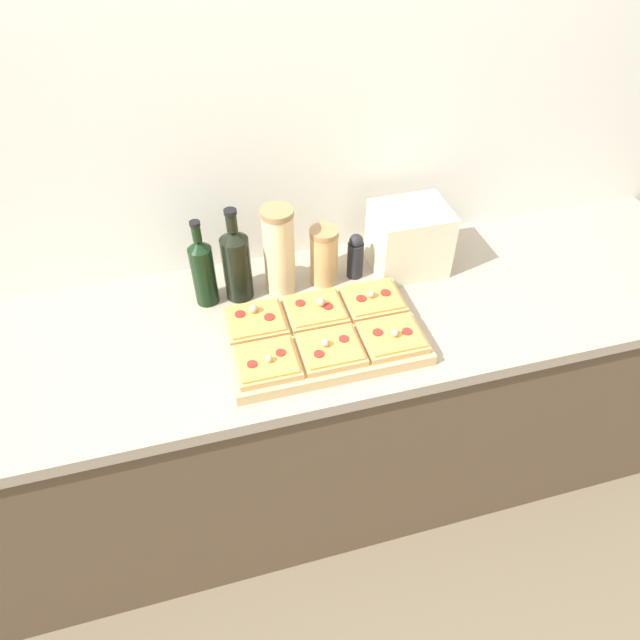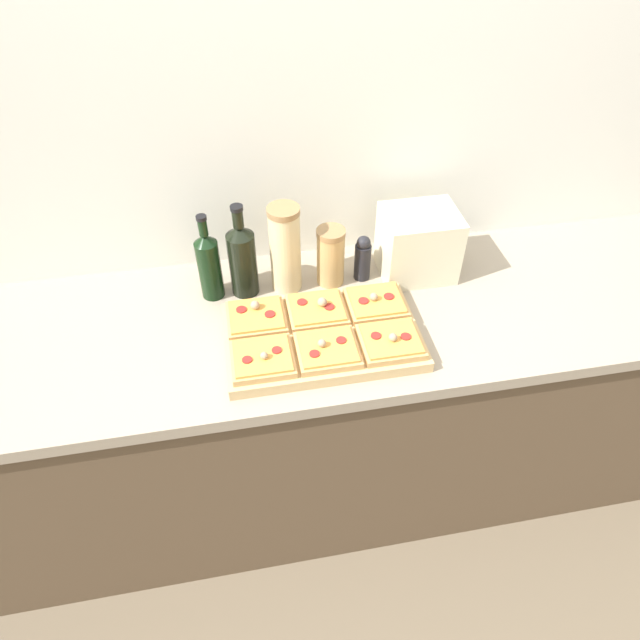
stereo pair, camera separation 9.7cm
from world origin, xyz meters
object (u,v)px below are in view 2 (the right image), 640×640
object	(u,v)px
grain_jar_tall	(285,249)
toaster_oven	(418,244)
grain_jar_short	(331,256)
cutting_board	(322,337)
pepper_mill	(363,258)
olive_oil_bottle	(209,264)
wine_bottle	(242,258)

from	to	relation	value
grain_jar_tall	toaster_oven	world-z (taller)	grain_jar_tall
grain_jar_tall	grain_jar_short	bearing A→B (deg)	0.00
cutting_board	pepper_mill	size ratio (longest dim) A/B	3.50
olive_oil_bottle	wine_bottle	world-z (taller)	wine_bottle
olive_oil_bottle	toaster_oven	distance (m)	0.64
wine_bottle	cutting_board	bearing A→B (deg)	-53.63
cutting_board	grain_jar_tall	size ratio (longest dim) A/B	1.91
cutting_board	olive_oil_bottle	world-z (taller)	olive_oil_bottle
wine_bottle	grain_jar_tall	bearing A→B (deg)	-0.00
toaster_oven	grain_jar_short	bearing A→B (deg)	179.82
olive_oil_bottle	pepper_mill	bearing A→B (deg)	0.00
cutting_board	grain_jar_tall	xyz separation A→B (m)	(-0.06, 0.26, 0.12)
cutting_board	grain_jar_short	world-z (taller)	grain_jar_short
cutting_board	grain_jar_short	bearing A→B (deg)	73.87
pepper_mill	grain_jar_tall	bearing A→B (deg)	-180.00
olive_oil_bottle	grain_jar_tall	distance (m)	0.23
cutting_board	wine_bottle	xyz separation A→B (m)	(-0.19, 0.26, 0.11)
grain_jar_tall	pepper_mill	distance (m)	0.25
olive_oil_bottle	grain_jar_short	world-z (taller)	olive_oil_bottle
wine_bottle	grain_jar_short	size ratio (longest dim) A/B	1.59
cutting_board	grain_jar_short	size ratio (longest dim) A/B	2.83
wine_bottle	grain_jar_short	distance (m)	0.27
toaster_oven	grain_jar_tall	bearing A→B (deg)	179.88
grain_jar_short	pepper_mill	size ratio (longest dim) A/B	1.23
grain_jar_tall	grain_jar_short	xyz separation A→B (m)	(0.14, 0.00, -0.05)
pepper_mill	toaster_oven	world-z (taller)	toaster_oven
olive_oil_bottle	toaster_oven	bearing A→B (deg)	-0.08
olive_oil_bottle	cutting_board	bearing A→B (deg)	-41.82
pepper_mill	toaster_oven	bearing A→B (deg)	-0.28
grain_jar_tall	pepper_mill	xyz separation A→B (m)	(0.24, 0.00, -0.07)
wine_bottle	grain_jar_tall	distance (m)	0.13
grain_jar_tall	grain_jar_short	size ratio (longest dim) A/B	1.48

